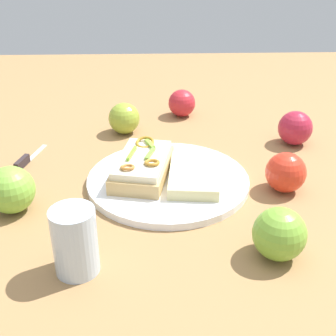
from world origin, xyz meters
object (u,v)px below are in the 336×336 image
at_px(apple_3, 286,172).
at_px(knife, 26,160).
at_px(apple_1, 182,103).
at_px(apple_4, 295,128).
at_px(drinking_glass, 75,241).
at_px(sandwich, 143,166).
at_px(bread_slice_side, 194,174).
at_px(plate, 168,180).
at_px(apple_2, 11,190).
at_px(apple_0, 124,118).
at_px(apple_5, 279,234).

relative_size(apple_3, knife, 0.60).
relative_size(apple_1, apple_4, 0.91).
xyz_separation_m(drinking_glass, knife, (-0.34, -0.16, -0.04)).
distance_m(sandwich, knife, 0.26).
bearing_deg(sandwich, knife, 82.66).
relative_size(bread_slice_side, apple_3, 2.10).
distance_m(plate, apple_3, 0.22).
distance_m(plate, sandwich, 0.06).
height_order(plate, apple_2, apple_2).
relative_size(plate, knife, 2.46).
distance_m(drinking_glass, knife, 0.37).
distance_m(apple_0, drinking_glass, 0.49).
bearing_deg(drinking_glass, apple_2, -140.02).
xyz_separation_m(apple_0, apple_1, (-0.10, 0.14, -0.00)).
xyz_separation_m(apple_2, apple_4, (-0.25, 0.56, -0.00)).
bearing_deg(apple_0, apple_4, 79.06).
bearing_deg(apple_4, apple_5, -19.21).
relative_size(apple_3, drinking_glass, 0.74).
height_order(drinking_glass, knife, drinking_glass).
height_order(plate, apple_1, apple_1).
height_order(bread_slice_side, apple_2, apple_2).
xyz_separation_m(sandwich, bread_slice_side, (0.02, 0.10, -0.01)).
relative_size(sandwich, apple_0, 2.49).
height_order(sandwich, apple_2, apple_2).
height_order(bread_slice_side, apple_0, apple_0).
xyz_separation_m(apple_0, apple_3, (0.28, 0.31, 0.00)).
height_order(plate, apple_4, apple_4).
relative_size(bread_slice_side, apple_4, 2.05).
distance_m(plate, apple_5, 0.27).
xyz_separation_m(apple_4, drinking_glass, (0.41, -0.43, 0.01)).
xyz_separation_m(apple_1, apple_5, (0.57, 0.11, 0.01)).
relative_size(sandwich, knife, 1.46).
relative_size(apple_2, apple_5, 1.03).
xyz_separation_m(apple_2, apple_3, (-0.05, 0.49, -0.00)).
distance_m(plate, apple_4, 0.34).
bearing_deg(apple_5, bread_slice_side, -152.97).
bearing_deg(apple_0, apple_3, 48.40).
xyz_separation_m(plate, apple_0, (-0.25, -0.10, 0.03)).
height_order(bread_slice_side, knife, bread_slice_side).
distance_m(apple_1, knife, 0.43).
xyz_separation_m(apple_4, apple_5, (0.39, -0.14, 0.00)).
relative_size(plate, bread_slice_side, 1.97).
bearing_deg(drinking_glass, apple_0, 174.96).
bearing_deg(apple_4, apple_3, -20.52).
bearing_deg(apple_0, apple_5, 28.33).
relative_size(plate, apple_4, 4.04).
xyz_separation_m(bread_slice_side, apple_2, (0.07, -0.32, 0.02)).
bearing_deg(apple_1, apple_4, 53.67).
height_order(plate, drinking_glass, drinking_glass).
bearing_deg(knife, apple_2, -158.69).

